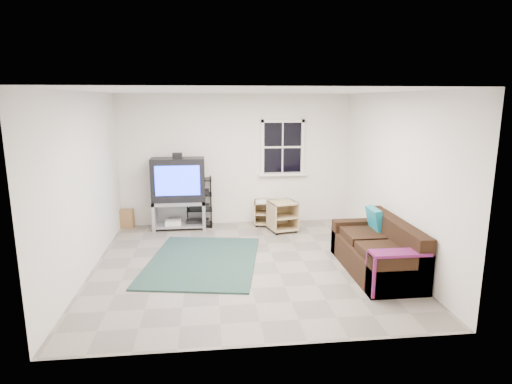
{
  "coord_description": "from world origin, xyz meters",
  "views": [
    {
      "loc": [
        -0.54,
        -6.22,
        2.47
      ],
      "look_at": [
        0.2,
        0.4,
        1.04
      ],
      "focal_mm": 30.0,
      "sensor_mm": 36.0,
      "label": 1
    }
  ],
  "objects": [
    {
      "name": "paper_bag",
      "position": [
        -2.17,
        2.17,
        0.18
      ],
      "size": [
        0.27,
        0.19,
        0.37
      ],
      "primitive_type": "cube",
      "rotation": [
        0.0,
        0.0,
        -0.11
      ],
      "color": "olive",
      "rests_on": "ground"
    },
    {
      "name": "side_table_right",
      "position": [
        0.58,
        2.08,
        0.28
      ],
      "size": [
        0.5,
        0.5,
        0.51
      ],
      "rotation": [
        0.0,
        0.0,
        -0.14
      ],
      "color": "tan",
      "rests_on": "ground"
    },
    {
      "name": "av_rack",
      "position": [
        -0.74,
        2.1,
        0.44
      ],
      "size": [
        0.5,
        0.36,
        1.0
      ],
      "color": "black",
      "rests_on": "ground"
    },
    {
      "name": "side_table_left",
      "position": [
        0.84,
        1.64,
        0.31
      ],
      "size": [
        0.59,
        0.59,
        0.58
      ],
      "rotation": [
        0.0,
        0.0,
        0.23
      ],
      "color": "tan",
      "rests_on": "ground"
    },
    {
      "name": "shag_rug",
      "position": [
        -0.67,
        0.15,
        0.01
      ],
      "size": [
        1.99,
        2.49,
        0.03
      ],
      "primitive_type": "cube",
      "rotation": [
        0.0,
        0.0,
        -0.17
      ],
      "color": "#2E2114",
      "rests_on": "ground"
    },
    {
      "name": "room",
      "position": [
        0.95,
        2.27,
        1.48
      ],
      "size": [
        4.6,
        4.62,
        4.6
      ],
      "color": "gray",
      "rests_on": "ground"
    },
    {
      "name": "sofa",
      "position": [
        1.9,
        -0.52,
        0.3
      ],
      "size": [
        0.81,
        1.84,
        0.84
      ],
      "color": "black",
      "rests_on": "ground"
    },
    {
      "name": "tv_unit",
      "position": [
        -1.13,
        2.02,
        0.82
      ],
      "size": [
        1.02,
        0.51,
        1.49
      ],
      "color": "#97989F",
      "rests_on": "ground"
    }
  ]
}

